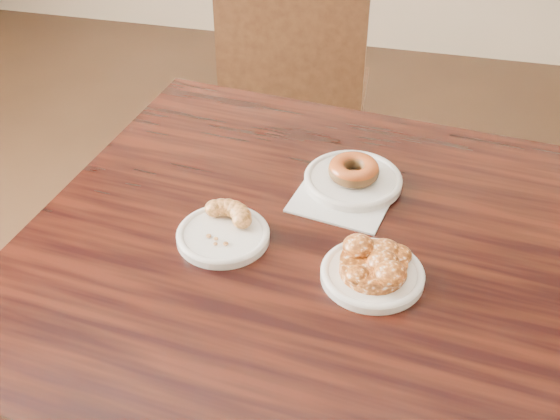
% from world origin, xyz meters
% --- Properties ---
extents(cafe_table, '(0.94, 0.94, 0.75)m').
position_xyz_m(cafe_table, '(-0.28, 0.15, 0.38)').
color(cafe_table, black).
rests_on(cafe_table, floor).
extents(chair_far, '(0.45, 0.45, 0.90)m').
position_xyz_m(chair_far, '(-0.49, 1.13, 0.45)').
color(chair_far, black).
rests_on(chair_far, floor).
extents(napkin, '(0.18, 0.18, 0.00)m').
position_xyz_m(napkin, '(-0.23, 0.28, 0.75)').
color(napkin, silver).
rests_on(napkin, cafe_table).
extents(plate_donut, '(0.17, 0.17, 0.01)m').
position_xyz_m(plate_donut, '(-0.22, 0.32, 0.76)').
color(plate_donut, silver).
rests_on(plate_donut, napkin).
extents(plate_cruller, '(0.15, 0.15, 0.01)m').
position_xyz_m(plate_cruller, '(-0.40, 0.13, 0.76)').
color(plate_cruller, white).
rests_on(plate_cruller, cafe_table).
extents(plate_fritter, '(0.15, 0.15, 0.01)m').
position_xyz_m(plate_fritter, '(-0.16, 0.10, 0.76)').
color(plate_fritter, white).
rests_on(plate_fritter, cafe_table).
extents(glazed_donut, '(0.09, 0.09, 0.03)m').
position_xyz_m(glazed_donut, '(-0.22, 0.32, 0.78)').
color(glazed_donut, maroon).
rests_on(glazed_donut, plate_donut).
extents(apple_fritter, '(0.14, 0.14, 0.03)m').
position_xyz_m(apple_fritter, '(-0.16, 0.10, 0.78)').
color(apple_fritter, '#461D07').
rests_on(apple_fritter, plate_fritter).
extents(cruller_fragment, '(0.10, 0.10, 0.03)m').
position_xyz_m(cruller_fragment, '(-0.40, 0.13, 0.78)').
color(cruller_fragment, brown).
rests_on(cruller_fragment, plate_cruller).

